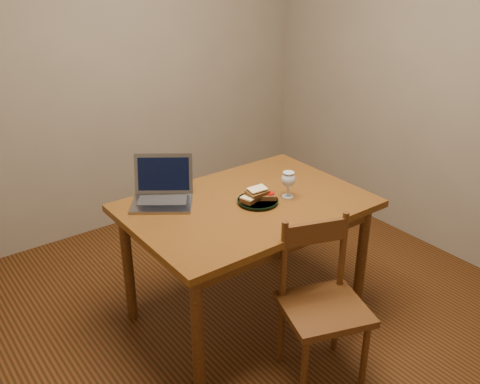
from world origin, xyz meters
TOP-DOWN VIEW (x-y plane):
  - floor at (0.00, 0.00)m, footprint 3.20×3.20m
  - back_wall at (0.00, 1.61)m, footprint 3.20×0.02m
  - right_wall at (1.61, 0.00)m, footprint 0.02×3.20m
  - table at (0.01, 0.07)m, footprint 1.30×0.90m
  - chair at (0.02, -0.54)m, footprint 0.50×0.49m
  - plate at (0.06, 0.03)m, footprint 0.23×0.23m
  - sandwich_cheese at (0.02, 0.04)m, footprint 0.13×0.10m
  - sandwich_tomato at (0.10, 0.02)m, footprint 0.14×0.13m
  - sandwich_top at (0.06, 0.03)m, footprint 0.12×0.08m
  - milk_glass at (0.24, -0.01)m, footprint 0.08×0.08m
  - laptop at (-0.34, 0.38)m, footprint 0.44×0.43m

SIDE VIEW (x-z plane):
  - floor at x=0.00m, z-range -0.02..0.00m
  - chair at x=0.02m, z-range 0.25..0.67m
  - table at x=0.01m, z-range 0.28..1.02m
  - plate at x=0.06m, z-range 0.74..0.76m
  - sandwich_cheese at x=0.02m, z-range 0.76..0.80m
  - sandwich_tomato at x=0.10m, z-range 0.76..0.80m
  - laptop at x=-0.34m, z-range 0.69..0.92m
  - sandwich_top at x=0.06m, z-range 0.79..0.82m
  - milk_glass at x=0.24m, z-range 0.74..0.89m
  - back_wall at x=0.00m, z-range 0.00..2.60m
  - right_wall at x=1.61m, z-range 0.00..2.60m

